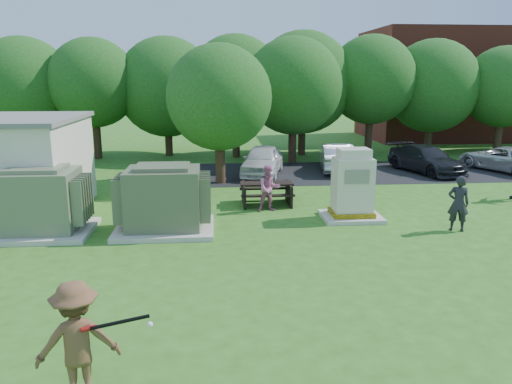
{
  "coord_description": "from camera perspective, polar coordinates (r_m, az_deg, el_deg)",
  "views": [
    {
      "loc": [
        -1.16,
        -10.49,
        4.71
      ],
      "look_at": [
        0.0,
        4.0,
        1.3
      ],
      "focal_mm": 35.0,
      "sensor_mm": 36.0,
      "label": 1
    }
  ],
  "objects": [
    {
      "name": "ground",
      "position": [
        11.56,
        1.61,
        -10.85
      ],
      "size": [
        120.0,
        120.0,
        0.0
      ],
      "primitive_type": "plane",
      "color": "#2D6619",
      "rests_on": "ground"
    },
    {
      "name": "brick_building",
      "position": [
        42.11,
        22.96,
        11.21
      ],
      "size": [
        15.0,
        8.0,
        8.0
      ],
      "primitive_type": "cube",
      "color": "maroon",
      "rests_on": "ground"
    },
    {
      "name": "parking_strip",
      "position": [
        25.77,
        13.98,
        2.28
      ],
      "size": [
        20.0,
        6.0,
        0.01
      ],
      "primitive_type": "cube",
      "color": "#232326",
      "rests_on": "ground"
    },
    {
      "name": "transformer_left",
      "position": [
        16.35,
        -23.51,
        -1.14
      ],
      "size": [
        3.0,
        2.4,
        2.07
      ],
      "color": "beige",
      "rests_on": "ground"
    },
    {
      "name": "transformer_right",
      "position": [
        15.54,
        -10.5,
        -0.95
      ],
      "size": [
        3.0,
        2.4,
        2.07
      ],
      "color": "beige",
      "rests_on": "ground"
    },
    {
      "name": "generator_cabinet",
      "position": [
        16.88,
        10.94,
        0.4
      ],
      "size": [
        1.95,
        1.6,
        2.38
      ],
      "color": "beige",
      "rests_on": "ground"
    },
    {
      "name": "picnic_table",
      "position": [
        18.54,
        1.21,
        0.14
      ],
      "size": [
        1.95,
        1.46,
        0.83
      ],
      "color": "black",
      "rests_on": "ground"
    },
    {
      "name": "batter",
      "position": [
        8.01,
        -19.75,
        -15.79
      ],
      "size": [
        1.33,
        0.95,
        1.86
      ],
      "primitive_type": "imported",
      "rotation": [
        0.0,
        0.0,
        3.38
      ],
      "color": "brown",
      "rests_on": "ground"
    },
    {
      "name": "person_by_generator",
      "position": [
        16.53,
        22.13,
        -1.22
      ],
      "size": [
        0.73,
        0.59,
        1.74
      ],
      "primitive_type": "imported",
      "rotation": [
        0.0,
        0.0,
        2.83
      ],
      "color": "#222127",
      "rests_on": "ground"
    },
    {
      "name": "person_at_picnic",
      "position": [
        17.56,
        1.5,
        0.41
      ],
      "size": [
        0.88,
        0.74,
        1.64
      ],
      "primitive_type": "imported",
      "rotation": [
        0.0,
        0.0,
        0.15
      ],
      "color": "#C1668F",
      "rests_on": "ground"
    },
    {
      "name": "car_white",
      "position": [
        24.11,
        0.74,
        3.66
      ],
      "size": [
        2.64,
        4.47,
        1.43
      ],
      "primitive_type": "imported",
      "rotation": [
        0.0,
        0.0,
        -0.24
      ],
      "color": "white",
      "rests_on": "ground"
    },
    {
      "name": "car_silver_a",
      "position": [
        25.45,
        9.17,
        3.95
      ],
      "size": [
        2.04,
        4.38,
        1.39
      ],
      "primitive_type": "imported",
      "rotation": [
        0.0,
        0.0,
        3.0
      ],
      "color": "silver",
      "rests_on": "ground"
    },
    {
      "name": "car_dark",
      "position": [
        26.11,
        18.88,
        3.56
      ],
      "size": [
        3.11,
        4.89,
        1.32
      ],
      "primitive_type": "imported",
      "rotation": [
        0.0,
        0.0,
        0.3
      ],
      "color": "black",
      "rests_on": "ground"
    },
    {
      "name": "car_silver_b",
      "position": [
        28.14,
        26.35,
        3.46
      ],
      "size": [
        3.68,
        4.88,
        1.23
      ],
      "primitive_type": "imported",
      "rotation": [
        0.0,
        0.0,
        3.56
      ],
      "color": "silver",
      "rests_on": "ground"
    },
    {
      "name": "batting_equipment",
      "position": [
        7.71,
        -15.39,
        -14.32
      ],
      "size": [
        0.99,
        0.41,
        0.14
      ],
      "color": "black",
      "rests_on": "ground"
    },
    {
      "name": "tree_row",
      "position": [
        29.14,
        1.18,
        12.1
      ],
      "size": [
        41.3,
        13.3,
        7.3
      ],
      "color": "#47301E",
      "rests_on": "ground"
    }
  ]
}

